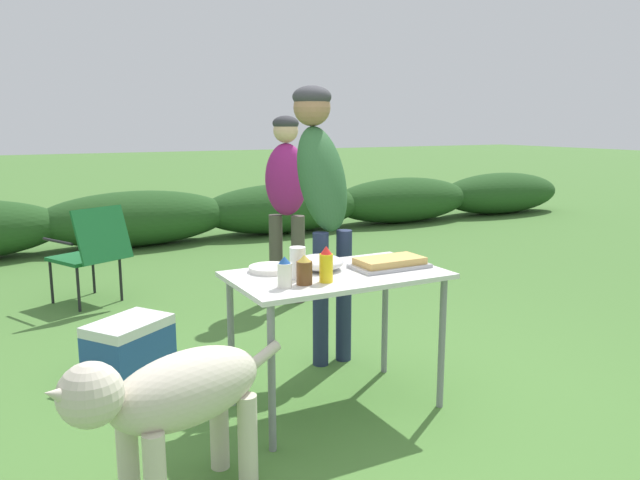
{
  "coord_description": "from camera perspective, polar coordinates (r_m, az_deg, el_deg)",
  "views": [
    {
      "loc": [
        -1.55,
        -2.74,
        1.51
      ],
      "look_at": [
        -0.02,
        0.15,
        0.89
      ],
      "focal_mm": 35.0,
      "sensor_mm": 36.0,
      "label": 1
    }
  ],
  "objects": [
    {
      "name": "ground_plane",
      "position": [
        3.49,
        1.46,
        -14.89
      ],
      "size": [
        60.0,
        60.0,
        0.0
      ],
      "primitive_type": "plane",
      "color": "#477533"
    },
    {
      "name": "beer_bottle",
      "position": [
        3.0,
        -1.44,
        -2.8
      ],
      "size": [
        0.08,
        0.08,
        0.15
      ],
      "color": "brown",
      "rests_on": "folding_table"
    },
    {
      "name": "mayo_bottle",
      "position": [
        2.94,
        -3.25,
        -3.01
      ],
      "size": [
        0.07,
        0.07,
        0.15
      ],
      "color": "silver",
      "rests_on": "folding_table"
    },
    {
      "name": "mustard_bottle",
      "position": [
        3.03,
        0.57,
        -2.3
      ],
      "size": [
        0.07,
        0.07,
        0.18
      ],
      "color": "yellow",
      "rests_on": "folding_table"
    },
    {
      "name": "dog",
      "position": [
        2.56,
        -13.26,
        -13.84
      ],
      "size": [
        1.04,
        0.5,
        0.7
      ],
      "rotation": [
        0.0,
        0.0,
        1.9
      ],
      "color": "beige",
      "rests_on": "ground"
    },
    {
      "name": "food_tray",
      "position": [
        3.36,
        6.4,
        -2.11
      ],
      "size": [
        0.41,
        0.22,
        0.06
      ],
      "color": "#9E9EA3",
      "rests_on": "folding_table"
    },
    {
      "name": "standing_person_in_olive_jacket",
      "position": [
        5.2,
        -3.1,
        4.68
      ],
      "size": [
        0.44,
        0.43,
        1.56
      ],
      "rotation": [
        0.0,
        0.0,
        -0.76
      ],
      "color": "#4C473D",
      "rests_on": "ground"
    },
    {
      "name": "paper_cup_stack",
      "position": [
        3.12,
        -2.06,
        -2.08
      ],
      "size": [
        0.08,
        0.08,
        0.16
      ],
      "primitive_type": "cylinder",
      "color": "white",
      "rests_on": "folding_table"
    },
    {
      "name": "plate_stack",
      "position": [
        3.27,
        -4.53,
        -2.64
      ],
      "size": [
        0.23,
        0.23,
        0.03
      ],
      "primitive_type": "cylinder",
      "color": "white",
      "rests_on": "folding_table"
    },
    {
      "name": "shrub_hedge",
      "position": [
        8.03,
        -16.46,
        1.9
      ],
      "size": [
        14.4,
        0.9,
        0.68
      ],
      "color": "#234C1E",
      "rests_on": "ground"
    },
    {
      "name": "camp_chair_green_behind_table",
      "position": [
        5.51,
        -20.16,
        -0.84
      ],
      "size": [
        0.67,
        0.73,
        0.83
      ],
      "rotation": [
        0.0,
        0.0,
        0.44
      ],
      "color": "#19602D",
      "rests_on": "ground"
    },
    {
      "name": "folding_table",
      "position": [
        3.26,
        1.52,
        -4.32
      ],
      "size": [
        1.1,
        0.64,
        0.74
      ],
      "color": "silver",
      "rests_on": "ground"
    },
    {
      "name": "standing_person_in_gray_fleece",
      "position": [
        3.91,
        0.14,
        5.27
      ],
      "size": [
        0.33,
        0.49,
        1.74
      ],
      "rotation": [
        0.0,
        0.0,
        0.04
      ],
      "color": "#232D4C",
      "rests_on": "ground"
    },
    {
      "name": "mixing_bowl",
      "position": [
        3.3,
        -0.04,
        -2.06
      ],
      "size": [
        0.25,
        0.25,
        0.08
      ],
      "primitive_type": "ellipsoid",
      "color": "silver",
      "rests_on": "folding_table"
    },
    {
      "name": "cooler_box",
      "position": [
        3.99,
        -17.04,
        -9.38
      ],
      "size": [
        0.58,
        0.54,
        0.34
      ],
      "rotation": [
        0.0,
        0.0,
        3.74
      ],
      "color": "#234C93",
      "rests_on": "ground"
    }
  ]
}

